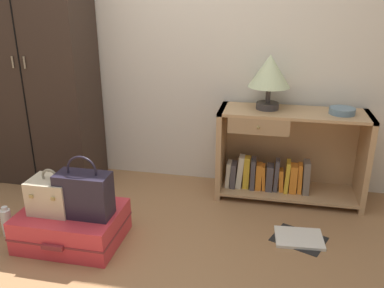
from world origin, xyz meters
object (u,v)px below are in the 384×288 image
Objects in this scene: wardrobe at (36,58)px; open_book_on_floor at (299,238)px; suitcase_large at (72,226)px; handbag at (84,194)px; train_case at (52,195)px; bottle at (7,222)px; table_lamp at (270,73)px; bookshelf at (285,157)px; bowl at (342,111)px.

wardrobe reaches higher than open_book_on_floor.
handbag is (0.13, -0.03, 0.26)m from suitcase_large.
train_case reaches higher than bottle.
wardrobe is 1.87m from table_lamp.
wardrobe is 9.90× the size of bottle.
bookshelf is 2.73× the size of table_lamp.
bowl is 0.63× the size of train_case.
wardrobe reaches higher than suitcase_large.
suitcase_large reaches higher than bottle.
table_lamp reaches higher than train_case.
train_case is at bearing -146.52° from bookshelf.
open_book_on_floor is at bearing 12.36° from train_case.
wardrobe is 11.35× the size of bowl.
bookshelf is at bearing 177.05° from bowl.
suitcase_large is 2.20× the size of train_case.
bowl is 0.46× the size of open_book_on_floor.
suitcase_large is at bearing -141.54° from table_lamp.
handbag is at bearing -13.53° from suitcase_large.
bowl is 2.09m from train_case.
bowl is at bearing 66.31° from open_book_on_floor.
table_lamp is at bearing 113.70° from open_book_on_floor.
open_book_on_floor is at bearing -15.02° from wardrobe.
bookshelf reaches higher than handbag.
wardrobe is 1.46m from suitcase_large.
suitcase_large is (0.68, -0.89, -0.94)m from wardrobe.
wardrobe reaches higher than bowl.
bowl reaches higher than bottle.
handbag is (-1.06, -0.97, -0.61)m from table_lamp.
table_lamp is 1.57m from handbag.
wardrobe reaches higher than bookshelf.
train_case is 0.23m from handbag.
open_book_on_floor is (2.14, -0.57, -1.04)m from wardrobe.
suitcase_large is at bearing -52.83° from wardrobe.
table_lamp reaches higher than suitcase_large.
table_lamp is 0.59m from bowl.
wardrobe reaches higher than bottle.
suitcase_large is 0.25m from train_case.
bookshelf is 1.73× the size of suitcase_large.
wardrobe is at bearing 102.94° from bottle.
train_case is 1.38× the size of bottle.
train_case is at bearing 0.55° from bottle.
bookshelf reaches higher than open_book_on_floor.
bookshelf is 2.07m from bottle.
bookshelf is 0.67m from table_lamp.
bookshelf is at bearing 33.48° from train_case.
suitcase_large is 0.29m from handbag.
wardrobe is 7.15× the size of train_case.
bottle is (-0.59, 0.00, -0.27)m from handbag.
handbag is (-1.60, -0.95, -0.36)m from bowl.
bottle is at bearing -176.62° from suitcase_large.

